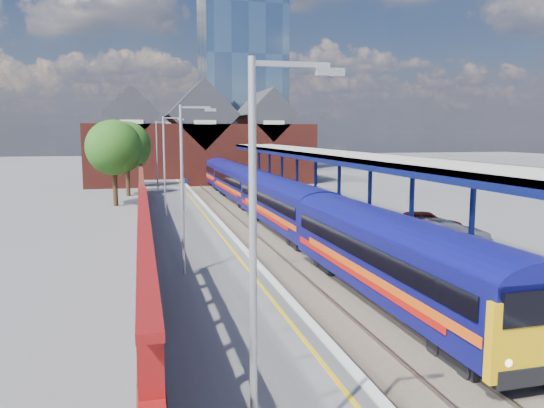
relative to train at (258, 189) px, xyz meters
The scene contains 24 objects.
ground 3.42m from the train, 123.85° to the left, with size 240.00×240.00×0.00m, color #5B5B5E.
ballast_bed 8.19m from the train, 100.87° to the right, with size 6.00×76.00×0.06m, color #473D33.
rails 8.16m from the train, 100.87° to the right, with size 4.51×76.00×0.14m.
left_platform 10.58m from the train, 131.97° to the right, with size 5.00×76.00×1.00m, color #565659.
right_platform 9.13m from the train, 59.90° to the right, with size 6.00×76.00×1.00m, color #565659.
coping_left 9.12m from the train, 120.85° to the right, with size 0.30×76.00×0.05m, color silver.
coping_right 8.02m from the train, 77.97° to the right, with size 0.30×76.00×0.05m, color silver.
yellow_line 9.44m from the train, 124.00° to the right, with size 0.14×76.00×0.01m, color yellow.
train is the anchor object (origin of this frame).
canopy 7.72m from the train, 55.58° to the right, with size 4.50×52.00×4.48m.
lamp_post_a 36.74m from the train, 102.39° to the right, with size 1.48×0.18×7.00m.
lamp_post_b 23.32m from the train, 109.84° to the right, with size 1.48×0.18×7.00m.
lamp_post_c 10.16m from the train, 143.68° to the right, with size 1.48×0.18×7.00m.
lamp_post_d 13.21m from the train, 127.53° to the left, with size 1.48×0.18×7.00m.
platform_sign 7.53m from the train, 149.84° to the right, with size 0.55×0.08×2.50m.
brick_wall 17.17m from the train, 123.98° to the right, with size 0.35×50.00×3.86m.
station_building 30.44m from the train, 92.83° to the left, with size 30.00×12.12×13.78m.
glass_tower 55.92m from the train, 80.75° to the left, with size 14.20×14.20×40.30m.
tree_near 14.72m from the train, 145.52° to the left, with size 5.20×5.20×8.10m.
tree_far 19.70m from the train, 123.91° to the left, with size 5.20×5.20×8.10m.
parked_car_red 17.57m from the train, 69.04° to the right, with size 1.70×4.23×1.44m, color maroon.
parked_car_silver 20.40m from the train, 73.84° to the right, with size 1.49×4.28×1.41m, color #A5A4A9.
parked_car_dark 8.47m from the train, 54.44° to the right, with size 1.71×4.19×1.22m, color black.
parked_car_blue 18.89m from the train, 72.95° to the right, with size 2.18×4.72×1.31m, color navy.
Camera 1 is at (-8.14, -15.81, 6.89)m, focal length 35.00 mm.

